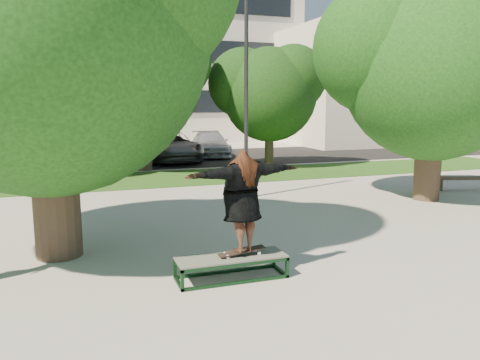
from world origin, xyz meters
name	(u,v)px	position (x,y,z in m)	size (l,w,h in m)	color
ground	(285,248)	(0.00, 0.00, 0.00)	(120.00, 120.00, 0.00)	gray
grass_strip	(207,176)	(1.00, 9.50, 0.01)	(30.00, 4.00, 0.02)	#184714
asphalt_strip	(155,159)	(0.00, 16.00, 0.01)	(40.00, 8.00, 0.01)	black
tree_left	(39,11)	(-4.29, 1.09, 4.42)	(6.96, 5.95, 7.12)	#38281E
tree_right	(430,59)	(5.92, 3.08, 4.09)	(6.24, 5.33, 6.51)	#38281E
bg_tree_mid	(141,75)	(-1.08, 12.08, 4.02)	(5.76, 4.92, 6.24)	#38281E
bg_tree_right	(268,89)	(4.43, 11.57, 3.49)	(5.04, 4.31, 5.43)	#38281E
lamppost	(246,93)	(1.00, 5.00, 3.15)	(0.25, 0.15, 6.11)	#2D2D30
office_building	(94,38)	(-2.00, 31.98, 8.00)	(30.00, 14.12, 16.00)	beige
side_building	(381,88)	(18.00, 22.00, 4.00)	(15.00, 10.00, 8.00)	white
grind_box	(231,267)	(-1.51, -1.18, 0.19)	(1.80, 0.60, 0.38)	black
skater_rig	(242,200)	(-1.33, -1.18, 1.29)	(2.14, 0.96, 1.76)	white
bench	(472,179)	(8.50, 3.74, 0.37)	(2.85, 1.26, 0.44)	#4B3E2D
car_silver_a	(40,153)	(-5.26, 13.50, 0.77)	(1.82, 4.52, 1.54)	#AFAFB4
car_dark	(145,144)	(-0.50, 15.77, 0.81)	(1.71, 4.92, 1.62)	black
car_grey	(169,146)	(0.60, 15.13, 0.73)	(2.44, 5.29, 1.47)	#5D5D62
car_silver_b	(210,144)	(3.11, 16.50, 0.66)	(1.85, 4.55, 1.32)	#B9B9BE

